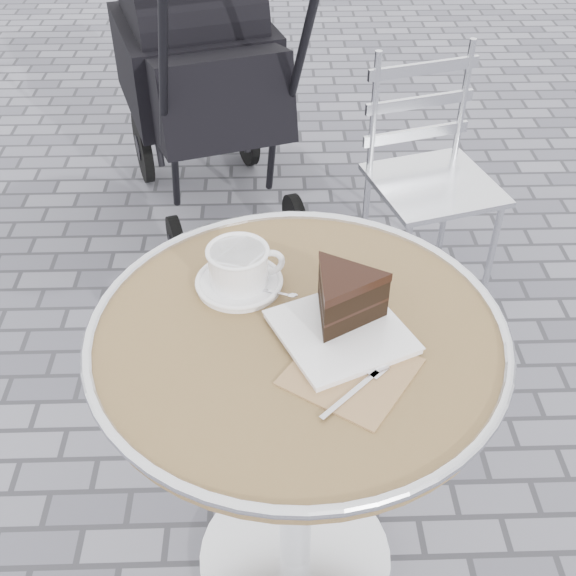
{
  "coord_description": "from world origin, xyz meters",
  "views": [
    {
      "loc": [
        -0.04,
        -0.89,
        1.56
      ],
      "look_at": [
        -0.01,
        0.06,
        0.78
      ],
      "focal_mm": 45.0,
      "sensor_mm": 36.0,
      "label": 1
    }
  ],
  "objects_px": {
    "cappuccino_set": "(240,270)",
    "bistro_chair": "(425,149)",
    "cake_plate_set": "(344,305)",
    "baby_stroller": "(203,84)",
    "cafe_table": "(297,397)"
  },
  "relations": [
    {
      "from": "cappuccino_set",
      "to": "bistro_chair",
      "type": "bearing_deg",
      "value": 51.44
    },
    {
      "from": "cappuccino_set",
      "to": "cake_plate_set",
      "type": "height_order",
      "value": "cake_plate_set"
    },
    {
      "from": "cappuccino_set",
      "to": "baby_stroller",
      "type": "bearing_deg",
      "value": 87.73
    },
    {
      "from": "cappuccino_set",
      "to": "baby_stroller",
      "type": "relative_size",
      "value": 0.16
    },
    {
      "from": "cappuccino_set",
      "to": "baby_stroller",
      "type": "height_order",
      "value": "baby_stroller"
    },
    {
      "from": "bistro_chair",
      "to": "baby_stroller",
      "type": "xyz_separation_m",
      "value": [
        -0.71,
        0.5,
        -0.0
      ]
    },
    {
      "from": "cake_plate_set",
      "to": "baby_stroller",
      "type": "relative_size",
      "value": 0.3
    },
    {
      "from": "cake_plate_set",
      "to": "baby_stroller",
      "type": "distance_m",
      "value": 1.63
    },
    {
      "from": "cake_plate_set",
      "to": "cafe_table",
      "type": "bearing_deg",
      "value": 161.26
    },
    {
      "from": "cafe_table",
      "to": "cappuccino_set",
      "type": "relative_size",
      "value": 4.21
    },
    {
      "from": "cappuccino_set",
      "to": "cake_plate_set",
      "type": "bearing_deg",
      "value": -42.78
    },
    {
      "from": "cafe_table",
      "to": "cake_plate_set",
      "type": "xyz_separation_m",
      "value": [
        0.08,
        0.01,
        0.21
      ]
    },
    {
      "from": "bistro_chair",
      "to": "baby_stroller",
      "type": "distance_m",
      "value": 0.87
    },
    {
      "from": "cafe_table",
      "to": "cappuccino_set",
      "type": "distance_m",
      "value": 0.26
    },
    {
      "from": "bistro_chair",
      "to": "baby_stroller",
      "type": "bearing_deg",
      "value": 128.31
    }
  ]
}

